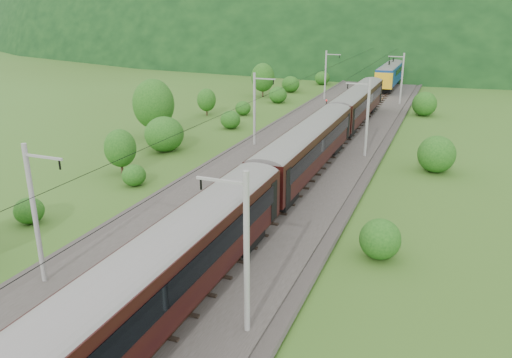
% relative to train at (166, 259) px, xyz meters
% --- Properties ---
extents(ground, '(600.00, 600.00, 0.00)m').
position_rel_train_xyz_m(ground, '(-2.40, 0.73, -3.69)').
color(ground, '#365219').
rests_on(ground, ground).
extents(railbed, '(14.00, 220.00, 0.30)m').
position_rel_train_xyz_m(railbed, '(-2.40, 10.73, -3.54)').
color(railbed, '#38332D').
rests_on(railbed, ground).
extents(track_left, '(2.40, 220.00, 0.27)m').
position_rel_train_xyz_m(track_left, '(-4.80, 10.73, -3.32)').
color(track_left, '#523423').
rests_on(track_left, railbed).
extents(track_right, '(2.40, 220.00, 0.27)m').
position_rel_train_xyz_m(track_right, '(-0.00, 10.73, -3.32)').
color(track_right, '#523423').
rests_on(track_right, railbed).
extents(catenary_left, '(2.54, 192.28, 8.00)m').
position_rel_train_xyz_m(catenary_left, '(-8.52, 32.73, 0.81)').
color(catenary_left, gray).
rests_on(catenary_left, railbed).
extents(catenary_right, '(2.54, 192.28, 8.00)m').
position_rel_train_xyz_m(catenary_right, '(3.72, 32.73, 0.81)').
color(catenary_right, gray).
rests_on(catenary_right, railbed).
extents(overhead_wires, '(4.83, 198.00, 0.03)m').
position_rel_train_xyz_m(overhead_wires, '(-2.40, 10.73, 3.41)').
color(overhead_wires, black).
rests_on(overhead_wires, ground).
extents(mountain_main, '(504.00, 360.00, 244.00)m').
position_rel_train_xyz_m(mountain_main, '(-2.40, 260.73, -3.69)').
color(mountain_main, black).
rests_on(mountain_main, ground).
extents(mountain_ridge, '(336.00, 280.00, 132.00)m').
position_rel_train_xyz_m(mountain_ridge, '(-122.40, 300.73, -3.69)').
color(mountain_ridge, black).
rests_on(mountain_ridge, ground).
extents(train, '(3.13, 173.25, 5.46)m').
position_rel_train_xyz_m(train, '(0.00, 0.00, 0.00)').
color(train, black).
rests_on(train, ground).
extents(hazard_post_near, '(0.17, 0.17, 1.61)m').
position_rel_train_xyz_m(hazard_post_near, '(-2.62, 38.34, -2.58)').
color(hazard_post_near, red).
rests_on(hazard_post_near, railbed).
extents(hazard_post_far, '(0.15, 0.15, 1.40)m').
position_rel_train_xyz_m(hazard_post_far, '(-2.39, 52.03, -2.69)').
color(hazard_post_far, red).
rests_on(hazard_post_far, railbed).
extents(signal, '(0.20, 0.20, 1.85)m').
position_rel_train_xyz_m(signal, '(-5.60, 53.85, -2.30)').
color(signal, black).
rests_on(signal, railbed).
extents(vegetation_left, '(13.19, 145.71, 7.07)m').
position_rel_train_xyz_m(vegetation_left, '(-17.40, 23.07, -1.00)').
color(vegetation_left, '#1A4913').
rests_on(vegetation_left, ground).
extents(vegetation_right, '(6.44, 100.06, 3.18)m').
position_rel_train_xyz_m(vegetation_right, '(9.21, 11.63, -2.19)').
color(vegetation_right, '#1A4913').
rests_on(vegetation_right, ground).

